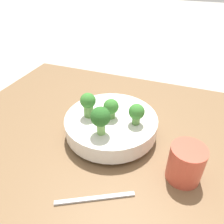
{
  "coord_description": "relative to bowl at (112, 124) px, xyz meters",
  "views": [
    {
      "loc": [
        0.18,
        -0.47,
        0.5
      ],
      "look_at": [
        0.0,
        0.02,
        0.12
      ],
      "focal_mm": 35.0,
      "sensor_mm": 36.0,
      "label": 1
    }
  ],
  "objects": [
    {
      "name": "broccoli_floret_front",
      "position": [
        -0.0,
        -0.08,
        0.08
      ],
      "size": [
        0.05,
        0.05,
        0.08
      ],
      "color": "#7AB256",
      "rests_on": "bowl"
    },
    {
      "name": "table",
      "position": [
        -0.0,
        -0.02,
        -0.06
      ],
      "size": [
        1.05,
        0.84,
        0.04
      ],
      "color": "brown",
      "rests_on": "ground_plane"
    },
    {
      "name": "fork",
      "position": [
        0.04,
        -0.23,
        -0.03
      ],
      "size": [
        0.17,
        0.1,
        0.01
      ],
      "color": "#B2B2B7",
      "rests_on": "table"
    },
    {
      "name": "broccoli_floret_left",
      "position": [
        -0.07,
        -0.02,
        0.07
      ],
      "size": [
        0.05,
        0.05,
        0.08
      ],
      "color": "#609347",
      "rests_on": "bowl"
    },
    {
      "name": "broccoli_floret_center",
      "position": [
        0.0,
        0.0,
        0.06
      ],
      "size": [
        0.04,
        0.04,
        0.06
      ],
      "color": "#609347",
      "rests_on": "bowl"
    },
    {
      "name": "bowl",
      "position": [
        0.0,
        0.0,
        0.0
      ],
      "size": [
        0.28,
        0.28,
        0.06
      ],
      "color": "silver",
      "rests_on": "table"
    },
    {
      "name": "cup",
      "position": [
        0.22,
        -0.09,
        0.01
      ],
      "size": [
        0.09,
        0.09,
        0.1
      ],
      "color": "#C64C38",
      "rests_on": "table"
    },
    {
      "name": "ground_plane",
      "position": [
        -0.0,
        -0.02,
        -0.08
      ],
      "size": [
        6.0,
        6.0,
        0.0
      ],
      "primitive_type": "plane",
      "color": "#ADA89E"
    },
    {
      "name": "broccoli_floret_right",
      "position": [
        0.07,
        -0.0,
        0.06
      ],
      "size": [
        0.04,
        0.04,
        0.06
      ],
      "color": "#609347",
      "rests_on": "bowl"
    }
  ]
}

